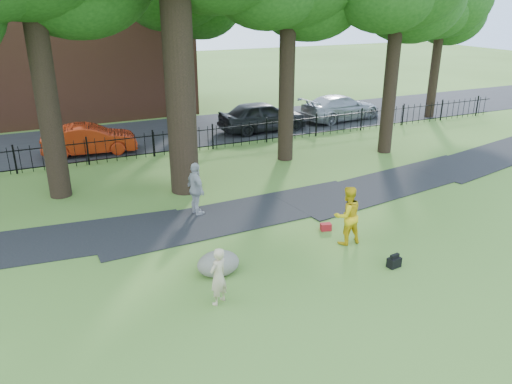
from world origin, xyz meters
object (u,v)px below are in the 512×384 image
boulder (218,262)px  red_sedan (89,139)px  man (347,215)px  woman (218,276)px

boulder → red_sedan: (-1.61, 13.20, 0.37)m
man → boulder: size_ratio=1.56×
boulder → red_sedan: 13.30m
woman → boulder: (0.51, 1.36, -0.41)m
man → red_sedan: (-5.83, 13.15, -0.20)m
man → red_sedan: man is taller
woman → red_sedan: size_ratio=0.35×
man → red_sedan: size_ratio=0.42×
man → boulder: (-4.22, -0.05, -0.58)m
woman → red_sedan: woman is taller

